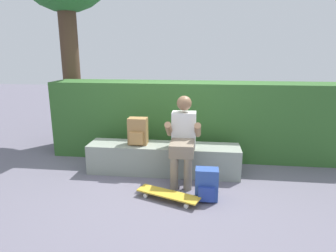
{
  "coord_description": "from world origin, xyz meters",
  "views": [
    {
      "loc": [
        0.57,
        -3.78,
        1.77
      ],
      "look_at": [
        0.06,
        0.42,
        0.71
      ],
      "focal_mm": 31.26,
      "sensor_mm": 36.0,
      "label": 1
    }
  ],
  "objects_px": {
    "bench_main": "(163,159)",
    "backpack_on_bench": "(138,132)",
    "skateboard_near_person": "(168,194)",
    "backpack_on_ground": "(207,185)",
    "person_skater": "(183,137)"
  },
  "relations": [
    {
      "from": "skateboard_near_person",
      "to": "backpack_on_ground",
      "type": "bearing_deg",
      "value": 9.2
    },
    {
      "from": "person_skater",
      "to": "skateboard_near_person",
      "type": "height_order",
      "value": "person_skater"
    },
    {
      "from": "person_skater",
      "to": "skateboard_near_person",
      "type": "distance_m",
      "value": 0.86
    },
    {
      "from": "bench_main",
      "to": "person_skater",
      "type": "xyz_separation_m",
      "value": [
        0.31,
        -0.21,
        0.42
      ]
    },
    {
      "from": "bench_main",
      "to": "backpack_on_bench",
      "type": "relative_size",
      "value": 5.64
    },
    {
      "from": "backpack_on_bench",
      "to": "skateboard_near_person",
      "type": "bearing_deg",
      "value": -56.56
    },
    {
      "from": "skateboard_near_person",
      "to": "backpack_on_bench",
      "type": "height_order",
      "value": "backpack_on_bench"
    },
    {
      "from": "backpack_on_bench",
      "to": "backpack_on_ground",
      "type": "bearing_deg",
      "value": -36.81
    },
    {
      "from": "skateboard_near_person",
      "to": "backpack_on_bench",
      "type": "xyz_separation_m",
      "value": [
        -0.56,
        0.84,
        0.56
      ]
    },
    {
      "from": "person_skater",
      "to": "backpack_on_ground",
      "type": "relative_size",
      "value": 2.97
    },
    {
      "from": "bench_main",
      "to": "backpack_on_bench",
      "type": "bearing_deg",
      "value": -178.59
    },
    {
      "from": "bench_main",
      "to": "backpack_on_ground",
      "type": "height_order",
      "value": "bench_main"
    },
    {
      "from": "person_skater",
      "to": "backpack_on_bench",
      "type": "relative_size",
      "value": 2.97
    },
    {
      "from": "skateboard_near_person",
      "to": "backpack_on_ground",
      "type": "height_order",
      "value": "backpack_on_ground"
    },
    {
      "from": "bench_main",
      "to": "backpack_on_bench",
      "type": "height_order",
      "value": "backpack_on_bench"
    }
  ]
}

